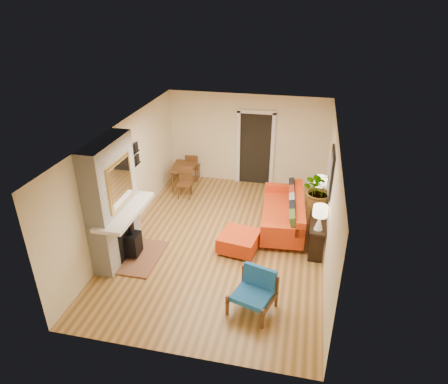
{
  "coord_description": "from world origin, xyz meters",
  "views": [
    {
      "loc": [
        1.67,
        -7.4,
        5.13
      ],
      "look_at": [
        0.0,
        0.2,
        1.15
      ],
      "focal_mm": 32.0,
      "sensor_mm": 36.0,
      "label": 1
    }
  ],
  "objects_px": {
    "lamp_near": "(320,215)",
    "lamp_far": "(320,185)",
    "blue_chair": "(255,289)",
    "console_table": "(318,218)",
    "houseplant": "(320,190)",
    "dining_table": "(186,170)",
    "sofa": "(286,213)",
    "ottoman": "(239,241)"
  },
  "relations": [
    {
      "from": "dining_table",
      "to": "console_table",
      "type": "xyz_separation_m",
      "value": [
        3.65,
        -1.95,
        0.03
      ]
    },
    {
      "from": "lamp_far",
      "to": "houseplant",
      "type": "height_order",
      "value": "houseplant"
    },
    {
      "from": "ottoman",
      "to": "dining_table",
      "type": "xyz_separation_m",
      "value": [
        -2.02,
        2.71,
        0.31
      ]
    },
    {
      "from": "lamp_far",
      "to": "sofa",
      "type": "bearing_deg",
      "value": -157.57
    },
    {
      "from": "sofa",
      "to": "ottoman",
      "type": "distance_m",
      "value": 1.5
    },
    {
      "from": "lamp_near",
      "to": "houseplant",
      "type": "bearing_deg",
      "value": 90.64
    },
    {
      "from": "console_table",
      "to": "houseplant",
      "type": "distance_m",
      "value": 0.64
    },
    {
      "from": "blue_chair",
      "to": "lamp_far",
      "type": "xyz_separation_m",
      "value": [
        1.04,
        3.14,
        0.66
      ]
    },
    {
      "from": "console_table",
      "to": "lamp_far",
      "type": "height_order",
      "value": "lamp_far"
    },
    {
      "from": "console_table",
      "to": "lamp_far",
      "type": "distance_m",
      "value": 0.86
    },
    {
      "from": "console_table",
      "to": "houseplant",
      "type": "height_order",
      "value": "houseplant"
    },
    {
      "from": "dining_table",
      "to": "lamp_near",
      "type": "relative_size",
      "value": 2.91
    },
    {
      "from": "lamp_near",
      "to": "houseplant",
      "type": "relative_size",
      "value": 0.58
    },
    {
      "from": "sofa",
      "to": "houseplant",
      "type": "relative_size",
      "value": 2.45
    },
    {
      "from": "dining_table",
      "to": "ottoman",
      "type": "bearing_deg",
      "value": -53.29
    },
    {
      "from": "sofa",
      "to": "dining_table",
      "type": "bearing_deg",
      "value": 152.42
    },
    {
      "from": "blue_chair",
      "to": "lamp_near",
      "type": "height_order",
      "value": "lamp_near"
    },
    {
      "from": "ottoman",
      "to": "blue_chair",
      "type": "relative_size",
      "value": 1.02
    },
    {
      "from": "lamp_far",
      "to": "houseplant",
      "type": "xyz_separation_m",
      "value": [
        -0.01,
        -0.52,
        0.13
      ]
    },
    {
      "from": "sofa",
      "to": "blue_chair",
      "type": "bearing_deg",
      "value": -96.59
    },
    {
      "from": "ottoman",
      "to": "dining_table",
      "type": "height_order",
      "value": "dining_table"
    },
    {
      "from": "dining_table",
      "to": "lamp_near",
      "type": "bearing_deg",
      "value": -36.05
    },
    {
      "from": "ottoman",
      "to": "lamp_near",
      "type": "height_order",
      "value": "lamp_near"
    },
    {
      "from": "dining_table",
      "to": "houseplant",
      "type": "height_order",
      "value": "houseplant"
    },
    {
      "from": "blue_chair",
      "to": "lamp_far",
      "type": "distance_m",
      "value": 3.37
    },
    {
      "from": "lamp_near",
      "to": "lamp_far",
      "type": "height_order",
      "value": "same"
    },
    {
      "from": "sofa",
      "to": "dining_table",
      "type": "relative_size",
      "value": 1.45
    },
    {
      "from": "blue_chair",
      "to": "lamp_far",
      "type": "bearing_deg",
      "value": 71.64
    },
    {
      "from": "lamp_near",
      "to": "houseplant",
      "type": "height_order",
      "value": "houseplant"
    },
    {
      "from": "sofa",
      "to": "blue_chair",
      "type": "xyz_separation_m",
      "value": [
        -0.33,
        -2.84,
        0.02
      ]
    },
    {
      "from": "sofa",
      "to": "blue_chair",
      "type": "distance_m",
      "value": 2.86
    },
    {
      "from": "dining_table",
      "to": "lamp_far",
      "type": "distance_m",
      "value": 3.89
    },
    {
      "from": "blue_chair",
      "to": "lamp_far",
      "type": "height_order",
      "value": "lamp_far"
    },
    {
      "from": "houseplant",
      "to": "blue_chair",
      "type": "bearing_deg",
      "value": -111.48
    },
    {
      "from": "blue_chair",
      "to": "sofa",
      "type": "bearing_deg",
      "value": 83.41
    },
    {
      "from": "ottoman",
      "to": "lamp_far",
      "type": "xyz_separation_m",
      "value": [
        1.63,
        1.47,
        0.83
      ]
    },
    {
      "from": "lamp_far",
      "to": "dining_table",
      "type": "bearing_deg",
      "value": 161.23
    },
    {
      "from": "blue_chair",
      "to": "console_table",
      "type": "xyz_separation_m",
      "value": [
        1.04,
        2.43,
        0.17
      ]
    },
    {
      "from": "lamp_near",
      "to": "lamp_far",
      "type": "bearing_deg",
      "value": 90.0
    },
    {
      "from": "console_table",
      "to": "houseplant",
      "type": "relative_size",
      "value": 2.0
    },
    {
      "from": "sofa",
      "to": "console_table",
      "type": "distance_m",
      "value": 0.85
    },
    {
      "from": "ottoman",
      "to": "lamp_near",
      "type": "bearing_deg",
      "value": 1.73
    }
  ]
}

